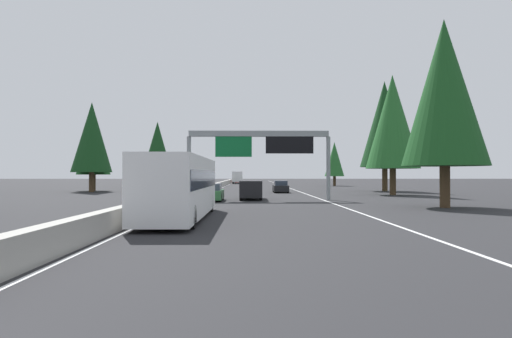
# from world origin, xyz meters

# --- Properties ---
(ground_plane) EXTENTS (320.00, 320.00, 0.00)m
(ground_plane) POSITION_xyz_m (60.00, 0.00, 0.00)
(ground_plane) COLOR #262628
(median_barrier) EXTENTS (180.00, 0.56, 0.90)m
(median_barrier) POSITION_xyz_m (80.00, 0.30, 0.45)
(median_barrier) COLOR #9E9B93
(median_barrier) RESTS_ON ground
(shoulder_stripe_right) EXTENTS (160.00, 0.16, 0.01)m
(shoulder_stripe_right) POSITION_xyz_m (70.00, -11.52, 0.01)
(shoulder_stripe_right) COLOR silver
(shoulder_stripe_right) RESTS_ON ground
(shoulder_stripe_median) EXTENTS (160.00, 0.16, 0.01)m
(shoulder_stripe_median) POSITION_xyz_m (70.00, -0.25, 0.01)
(shoulder_stripe_median) COLOR silver
(shoulder_stripe_median) RESTS_ON ground
(sign_gantry_overhead) EXTENTS (0.50, 12.68, 6.10)m
(sign_gantry_overhead) POSITION_xyz_m (33.43, -6.04, 4.85)
(sign_gantry_overhead) COLOR gray
(sign_gantry_overhead) RESTS_ON ground
(bus_mid_center) EXTENTS (11.50, 2.55, 3.10)m
(bus_mid_center) POSITION_xyz_m (17.46, -1.61, 1.72)
(bus_mid_center) COLOR white
(bus_mid_center) RESTS_ON ground
(minivan_distant_b) EXTENTS (5.00, 1.95, 1.69)m
(minivan_distant_b) POSITION_xyz_m (34.32, -5.16, 0.95)
(minivan_distant_b) COLOR black
(minivan_distant_b) RESTS_ON ground
(sedan_far_right) EXTENTS (4.40, 1.80, 1.47)m
(sedan_far_right) POSITION_xyz_m (48.88, -8.87, 0.68)
(sedan_far_right) COLOR black
(sedan_far_right) RESTS_ON ground
(box_truck_mid_right) EXTENTS (8.50, 2.40, 2.95)m
(box_truck_mid_right) POSITION_xyz_m (101.93, -1.88, 1.61)
(box_truck_mid_right) COLOR white
(box_truck_mid_right) RESTS_ON ground
(sedan_distant_a) EXTENTS (4.40, 1.80, 1.47)m
(sedan_distant_a) POSITION_xyz_m (32.29, -1.85, 0.68)
(sedan_distant_a) COLOR #2D6B38
(sedan_distant_a) RESTS_ON ground
(sedan_far_center) EXTENTS (4.40, 1.80, 1.47)m
(sedan_far_center) POSITION_xyz_m (110.76, -1.96, 0.68)
(sedan_far_center) COLOR red
(sedan_far_center) RESTS_ON ground
(conifer_right_foreground) EXTENTS (5.66, 5.66, 12.86)m
(conifer_right_foreground) POSITION_xyz_m (24.58, -18.32, 7.82)
(conifer_right_foreground) COLOR #4C3823
(conifer_right_foreground) RESTS_ON ground
(conifer_right_near) EXTENTS (5.81, 5.81, 13.21)m
(conifer_right_near) POSITION_xyz_m (42.37, -20.71, 8.03)
(conifer_right_near) COLOR #4C3823
(conifer_right_near) RESTS_ON ground
(conifer_right_mid) EXTENTS (6.51, 6.51, 14.80)m
(conifer_right_mid) POSITION_xyz_m (52.84, -23.14, 9.00)
(conifer_right_mid) COLOR #4C3823
(conifer_right_mid) RESTS_ON ground
(conifer_right_far) EXTENTS (3.81, 3.81, 8.65)m
(conifer_right_far) POSITION_xyz_m (80.02, -21.71, 5.25)
(conifer_right_far) COLOR #4C3823
(conifer_right_far) RESTS_ON ground
(conifer_left_near) EXTENTS (5.08, 5.08, 11.55)m
(conifer_left_near) POSITION_xyz_m (50.84, 15.26, 7.02)
(conifer_left_near) COLOR #4C3823
(conifer_left_near) RESTS_ON ground
(conifer_left_mid) EXTENTS (4.47, 4.47, 10.16)m
(conifer_left_mid) POSITION_xyz_m (54.33, 16.30, 6.17)
(conifer_left_mid) COLOR #4C3823
(conifer_left_mid) RESTS_ON ground
(conifer_left_far) EXTENTS (5.79, 5.79, 13.15)m
(conifer_left_far) POSITION_xyz_m (84.15, 14.09, 8.00)
(conifer_left_far) COLOR #4C3823
(conifer_left_far) RESTS_ON ground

